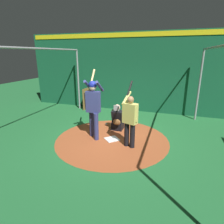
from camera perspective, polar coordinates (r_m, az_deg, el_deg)
The scene contains 10 objects.
ground_plane at distance 6.31m, azimuth 0.00°, elevation -8.27°, with size 27.04×27.04×0.00m, color #216633.
dirt_circle at distance 6.31m, azimuth 0.00°, elevation -8.24°, with size 3.69×3.69×0.01m, color #9E4C28.
home_plate at distance 6.31m, azimuth 0.00°, elevation -8.17°, with size 0.42×0.42×0.01m, color white.
batter at distance 6.08m, azimuth -5.68°, elevation 2.54°, with size 0.68×0.49×2.23m.
catcher at distance 6.94m, azimuth 1.65°, elevation -2.39°, with size 0.58×0.40×0.98m.
visitor at distance 5.55m, azimuth 5.45°, elevation -1.89°, with size 0.64×0.51×1.95m.
back_wall at distance 9.20m, azimuth 7.17°, elevation 11.72°, with size 0.23×11.04×3.68m.
cage_frame at distance 5.73m, azimuth 0.00°, elevation 10.87°, with size 6.09×5.61×2.92m.
bat_rack at distance 9.93m, azimuth -7.06°, elevation 4.14°, with size 1.18×0.19×1.05m.
baseball_0 at distance 7.50m, azimuth -1.75°, elevation -3.65°, with size 0.07×0.07×0.07m, color white.
Camera 1 is at (5.41, 1.79, 2.72)m, focal length 30.26 mm.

